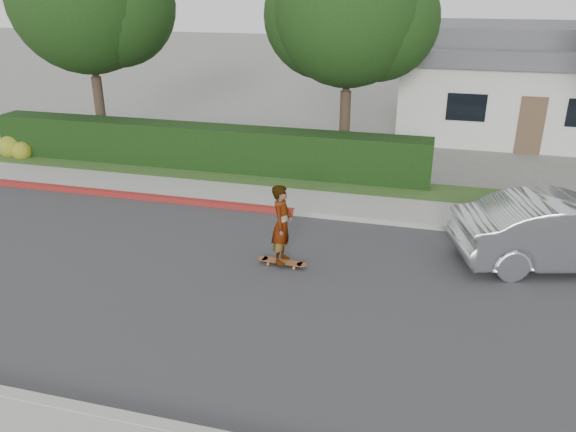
# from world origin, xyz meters

# --- Properties ---
(ground) EXTENTS (120.00, 120.00, 0.00)m
(ground) POSITION_xyz_m (0.00, 0.00, 0.00)
(ground) COLOR slate
(ground) RESTS_ON ground
(road) EXTENTS (60.00, 8.00, 0.01)m
(road) POSITION_xyz_m (0.00, 0.00, 0.01)
(road) COLOR #2D2D30
(road) RESTS_ON ground
(curb_near) EXTENTS (60.00, 0.20, 0.15)m
(curb_near) POSITION_xyz_m (0.00, -4.10, 0.07)
(curb_near) COLOR #9E9E99
(curb_near) RESTS_ON ground
(curb_far) EXTENTS (60.00, 0.20, 0.15)m
(curb_far) POSITION_xyz_m (0.00, 4.10, 0.07)
(curb_far) COLOR #9E9E99
(curb_far) RESTS_ON ground
(curb_red_section) EXTENTS (12.00, 0.21, 0.15)m
(curb_red_section) POSITION_xyz_m (-5.00, 4.10, 0.08)
(curb_red_section) COLOR maroon
(curb_red_section) RESTS_ON ground
(sidewalk_far) EXTENTS (60.00, 1.60, 0.12)m
(sidewalk_far) POSITION_xyz_m (0.00, 5.00, 0.06)
(sidewalk_far) COLOR gray
(sidewalk_far) RESTS_ON ground
(planting_strip) EXTENTS (60.00, 1.60, 0.10)m
(planting_strip) POSITION_xyz_m (0.00, 6.60, 0.05)
(planting_strip) COLOR #2D4C1E
(planting_strip) RESTS_ON ground
(hedge) EXTENTS (15.00, 1.00, 1.50)m
(hedge) POSITION_xyz_m (-3.00, 7.20, 0.75)
(hedge) COLOR black
(hedge) RESTS_ON ground
(flowering_shrub) EXTENTS (1.40, 1.00, 0.90)m
(flowering_shrub) POSITION_xyz_m (-10.01, 6.74, 0.33)
(flowering_shrub) COLOR #2D4C19
(flowering_shrub) RESTS_ON ground
(tree_left) EXTENTS (5.99, 5.21, 8.00)m
(tree_left) POSITION_xyz_m (-7.51, 8.69, 5.26)
(tree_left) COLOR #33261C
(tree_left) RESTS_ON ground
(tree_center) EXTENTS (5.66, 4.84, 7.44)m
(tree_center) POSITION_xyz_m (1.49, 9.19, 4.90)
(tree_center) COLOR #33261C
(tree_center) RESTS_ON ground
(house) EXTENTS (10.60, 8.60, 4.30)m
(house) POSITION_xyz_m (8.00, 16.00, 2.10)
(house) COLOR beige
(house) RESTS_ON ground
(skateboard) EXTENTS (1.15, 0.30, 0.11)m
(skateboard) POSITION_xyz_m (1.48, 1.15, 0.10)
(skateboard) COLOR #BB7333
(skateboard) RESTS_ON ground
(skateboarder) EXTENTS (0.44, 0.66, 1.78)m
(skateboarder) POSITION_xyz_m (1.48, 1.15, 1.01)
(skateboarder) COLOR white
(skateboarder) RESTS_ON skateboard
(car_silver) EXTENTS (5.08, 2.96, 1.58)m
(car_silver) POSITION_xyz_m (7.50, 2.83, 0.79)
(car_silver) COLOR #ADAFB4
(car_silver) RESTS_ON ground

